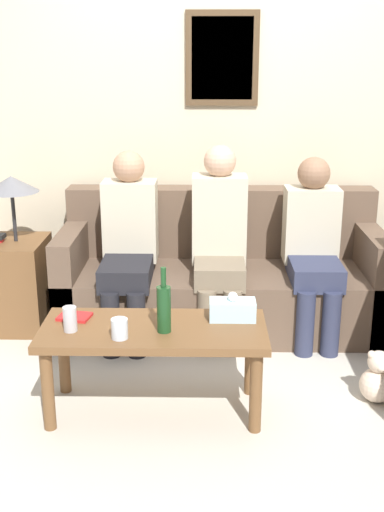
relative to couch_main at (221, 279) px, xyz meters
name	(u,v)px	position (x,y,z in m)	size (l,w,h in m)	color
ground_plane	(222,354)	(0.00, -0.49, -0.30)	(16.00, 16.00, 0.00)	beige
wall_back	(221,120)	(0.00, 0.42, 1.00)	(9.00, 0.08, 2.60)	beige
couch_main	(221,279)	(0.00, 0.00, 0.00)	(2.06, 0.80, 0.87)	brown
coffee_table	(154,340)	(-0.36, -1.13, 0.08)	(1.11, 0.48, 0.46)	brown
side_table_with_lamp	(11,276)	(-1.37, -0.08, 0.05)	(0.46, 0.46, 1.00)	brown
wine_bottle	(164,308)	(-0.30, -1.18, 0.28)	(0.07, 0.07, 0.32)	#19421E
drinking_glass	(120,329)	(-0.50, -1.26, 0.20)	(0.08, 0.08, 0.10)	silver
book_stack	(75,317)	(-0.76, -1.02, 0.16)	(0.18, 0.15, 0.02)	red
soda_can	(70,319)	(-0.75, -1.18, 0.21)	(0.07, 0.07, 0.12)	#BCBCC1
tissue_box	(232,309)	(0.03, -1.02, 0.21)	(0.23, 0.12, 0.14)	silver
person_left	(129,241)	(-0.58, -0.16, 0.31)	(0.34, 0.65, 1.16)	black
person_middle	(219,237)	(-0.02, -0.16, 0.34)	(0.34, 0.57, 1.20)	#756651
person_right	(313,243)	(0.57, -0.16, 0.30)	(0.34, 0.61, 1.12)	#2D334C
teddy_bear	(377,379)	(0.79, -1.02, -0.18)	(0.18, 0.18, 0.28)	beige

